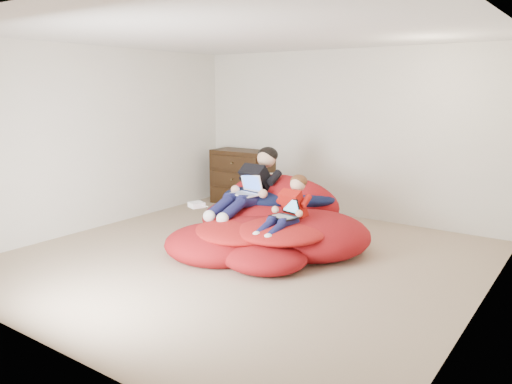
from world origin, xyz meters
name	(u,v)px	position (x,y,z in m)	size (l,w,h in m)	color
room_shell	(245,240)	(0.00, 0.00, 0.22)	(5.10, 5.10, 2.77)	tan
dresser	(242,177)	(-1.70, 2.23, 0.46)	(1.04, 0.59, 0.92)	black
beanbag_pile	(269,225)	(-0.06, 0.59, 0.25)	(2.39, 2.30, 0.85)	#A41217
cream_pillow	(273,183)	(-0.50, 1.32, 0.62)	(0.47, 0.30, 0.30)	silver
older_boy	(253,183)	(-0.47, 0.80, 0.71)	(0.41, 1.33, 0.82)	black
younger_boy	(289,206)	(0.38, 0.32, 0.60)	(0.29, 0.90, 0.63)	red
laptop_white	(248,189)	(-0.47, 0.68, 0.65)	(0.39, 0.38, 0.26)	white
laptop_black	(286,212)	(0.38, 0.28, 0.55)	(0.34, 0.34, 0.22)	black
power_adapter	(197,205)	(-1.07, 0.36, 0.42)	(0.18, 0.18, 0.07)	white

